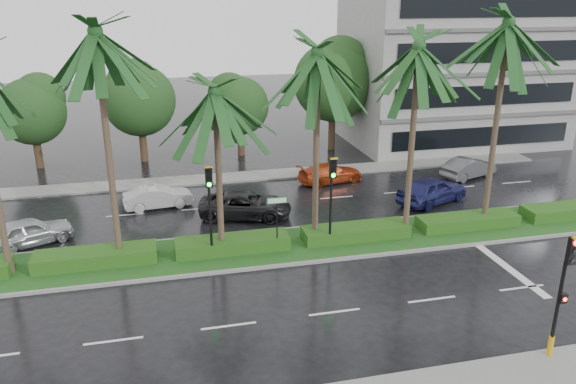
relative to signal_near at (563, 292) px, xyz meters
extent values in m
plane|color=black|center=(-6.00, 9.39, -2.50)|extent=(120.00, 120.00, 0.00)
cube|color=gray|center=(-6.00, 21.39, -2.44)|extent=(40.00, 2.00, 0.12)
cube|color=gray|center=(-6.00, 10.39, -2.43)|extent=(36.00, 4.00, 0.14)
cube|color=#1E4B19|center=(-6.00, 10.39, -2.36)|extent=(35.60, 3.70, 0.02)
cube|color=#174714|center=(-15.00, 10.39, -2.05)|extent=(5.20, 1.40, 0.60)
cube|color=#174714|center=(-9.00, 10.39, -2.05)|extent=(5.20, 1.40, 0.60)
cube|color=#174714|center=(-3.00, 10.39, -2.05)|extent=(5.20, 1.40, 0.60)
cube|color=#174714|center=(3.00, 10.39, -2.05)|extent=(5.20, 1.40, 0.60)
cube|color=#174714|center=(9.00, 10.39, -2.05)|extent=(5.20, 1.40, 0.60)
cube|color=silver|center=(-18.00, 16.39, -2.50)|extent=(2.00, 0.12, 0.01)
cube|color=silver|center=(-14.00, 4.39, -2.50)|extent=(2.00, 0.12, 0.01)
cube|color=silver|center=(-14.00, 16.39, -2.50)|extent=(2.00, 0.12, 0.01)
cube|color=silver|center=(-10.00, 4.39, -2.50)|extent=(2.00, 0.12, 0.01)
cube|color=silver|center=(-10.00, 16.39, -2.50)|extent=(2.00, 0.12, 0.01)
cube|color=silver|center=(-6.00, 4.39, -2.50)|extent=(2.00, 0.12, 0.01)
cube|color=silver|center=(-6.00, 16.39, -2.50)|extent=(2.00, 0.12, 0.01)
cube|color=silver|center=(-2.00, 4.39, -2.50)|extent=(2.00, 0.12, 0.01)
cube|color=silver|center=(-2.00, 16.39, -2.50)|extent=(2.00, 0.12, 0.01)
cube|color=silver|center=(2.00, 4.39, -2.50)|extent=(2.00, 0.12, 0.01)
cube|color=silver|center=(2.00, 16.39, -2.50)|extent=(2.00, 0.12, 0.01)
cube|color=silver|center=(6.00, 16.39, -2.50)|extent=(2.00, 0.12, 0.01)
cube|color=silver|center=(10.00, 16.39, -2.50)|extent=(2.00, 0.12, 0.01)
cube|color=silver|center=(2.50, 6.39, -2.50)|extent=(0.40, 6.00, 0.01)
cylinder|color=#413525|center=(-18.50, 10.39, -2.13)|extent=(0.40, 0.40, 0.44)
cylinder|color=#413525|center=(-14.00, 10.49, 2.55)|extent=(0.28, 0.28, 9.80)
cylinder|color=#413525|center=(-14.00, 10.49, -2.13)|extent=(0.40, 0.40, 0.44)
cylinder|color=#413525|center=(-9.50, 10.29, 1.32)|extent=(0.28, 0.28, 7.35)
cylinder|color=#413525|center=(-9.50, 10.29, -2.13)|extent=(0.40, 0.40, 0.44)
cylinder|color=#413525|center=(-5.00, 10.59, 2.05)|extent=(0.28, 0.28, 8.81)
cylinder|color=#413525|center=(-5.00, 10.59, -2.13)|extent=(0.40, 0.40, 0.44)
cylinder|color=#413525|center=(-0.50, 10.19, 2.16)|extent=(0.28, 0.28, 9.02)
cylinder|color=#413525|center=(-0.50, 10.19, -2.13)|extent=(0.40, 0.40, 0.44)
cylinder|color=#413525|center=(4.00, 10.49, 2.62)|extent=(0.28, 0.28, 9.95)
cylinder|color=#413525|center=(4.00, 10.49, -2.13)|extent=(0.40, 0.40, 0.44)
cylinder|color=black|center=(0.00, 0.09, -0.68)|extent=(0.12, 0.12, 3.40)
cube|color=black|center=(0.00, -0.09, 1.47)|extent=(0.30, 0.18, 0.90)
cylinder|color=black|center=(0.00, -0.19, 1.47)|extent=(0.18, 0.04, 0.18)
cylinder|color=black|center=(0.00, -0.19, 1.17)|extent=(0.18, 0.04, 0.18)
cylinder|color=gold|center=(0.00, 0.09, -2.03)|extent=(0.18, 0.18, 0.70)
cube|color=black|center=(0.00, -0.07, -0.18)|extent=(0.22, 0.16, 0.32)
cylinder|color=#FF0C05|center=(0.00, -0.16, -0.18)|extent=(0.12, 0.03, 0.12)
cylinder|color=black|center=(-10.00, 9.79, -0.65)|extent=(0.12, 0.12, 3.40)
cube|color=black|center=(-10.00, 9.61, 1.50)|extent=(0.30, 0.18, 0.90)
cube|color=gold|center=(-10.00, 9.49, 1.98)|extent=(0.34, 0.12, 0.06)
cylinder|color=black|center=(-10.00, 9.51, 1.80)|extent=(0.18, 0.04, 0.18)
cylinder|color=black|center=(-10.00, 9.51, 1.50)|extent=(0.18, 0.04, 0.18)
cylinder|color=#0CE519|center=(-10.00, 9.51, 1.20)|extent=(0.18, 0.04, 0.18)
cylinder|color=black|center=(-4.50, 9.79, -0.65)|extent=(0.12, 0.12, 3.40)
cube|color=black|center=(-4.50, 9.61, 1.50)|extent=(0.30, 0.18, 0.90)
cube|color=gold|center=(-4.50, 9.49, 1.98)|extent=(0.34, 0.12, 0.06)
cylinder|color=black|center=(-4.50, 9.51, 1.80)|extent=(0.18, 0.04, 0.18)
cylinder|color=black|center=(-4.50, 9.51, 1.50)|extent=(0.18, 0.04, 0.18)
cylinder|color=#0CE519|center=(-4.50, 9.51, 1.20)|extent=(0.18, 0.04, 0.18)
cylinder|color=black|center=(-7.00, 9.89, -1.05)|extent=(0.06, 0.06, 2.60)
cube|color=#0C5926|center=(-7.00, 9.86, 0.10)|extent=(0.95, 0.04, 0.30)
cube|color=white|center=(-7.00, 9.84, 0.10)|extent=(0.85, 0.01, 0.22)
cylinder|color=#3B2B1A|center=(-20.00, 26.89, -1.42)|extent=(0.52, 0.52, 2.16)
sphere|color=#163B19|center=(-20.00, 26.89, 1.39)|extent=(4.45, 4.45, 4.45)
sphere|color=#163B19|center=(-20.00, 27.19, 2.26)|extent=(3.34, 3.34, 3.34)
cylinder|color=#3B2B1A|center=(-13.00, 26.89, -1.29)|extent=(0.52, 0.52, 2.42)
sphere|color=#163B19|center=(-13.00, 26.89, 1.85)|extent=(4.98, 4.98, 4.98)
sphere|color=#163B19|center=(-13.00, 27.19, 2.82)|extent=(3.73, 3.73, 3.73)
cylinder|color=#3B2B1A|center=(-6.00, 26.89, -1.49)|extent=(0.52, 0.52, 2.03)
sphere|color=#163B19|center=(-6.00, 26.89, 1.16)|extent=(4.18, 4.18, 4.18)
sphere|color=#163B19|center=(-6.00, 27.19, 1.97)|extent=(3.14, 3.14, 3.14)
cylinder|color=#3B2B1A|center=(1.00, 26.89, -1.08)|extent=(0.52, 0.52, 2.85)
sphere|color=#163B19|center=(1.00, 26.89, 2.63)|extent=(5.87, 5.87, 5.87)
sphere|color=#163B19|center=(1.00, 27.19, 3.77)|extent=(4.40, 4.40, 4.40)
cylinder|color=#3B2B1A|center=(8.00, 26.89, -1.16)|extent=(0.52, 0.52, 2.69)
sphere|color=#163B19|center=(8.00, 26.89, 2.33)|extent=(5.53, 5.53, 5.53)
sphere|color=#163B19|center=(8.00, 27.19, 3.41)|extent=(4.15, 4.15, 4.15)
cube|color=gray|center=(11.00, 27.39, 3.50)|extent=(16.00, 10.00, 12.00)
imported|color=#B1B3B9|center=(-18.22, 13.53, -1.84)|extent=(3.06, 4.19, 1.33)
imported|color=#B4B4B4|center=(-12.19, 17.16, -1.88)|extent=(1.80, 3.92, 1.24)
imported|color=black|center=(-7.69, 14.61, -1.82)|extent=(3.45, 5.30, 1.36)
imported|color=#A33311|center=(-1.50, 19.20, -1.89)|extent=(2.46, 4.44, 1.22)
imported|color=navy|center=(3.00, 14.30, -1.74)|extent=(3.43, 4.86, 1.54)
imported|color=#4E4F52|center=(7.50, 18.04, -1.84)|extent=(2.75, 4.26, 1.33)
camera|label=1|loc=(-11.97, -13.08, 8.81)|focal=35.00mm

